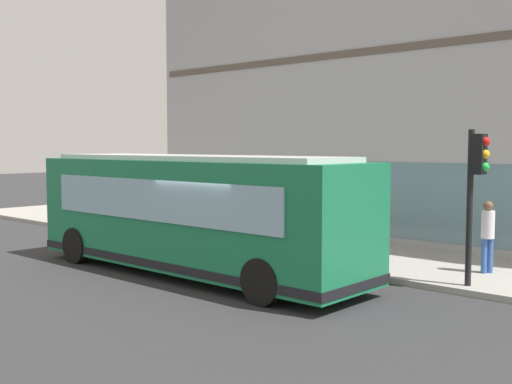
# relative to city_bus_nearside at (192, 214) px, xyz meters

# --- Properties ---
(ground) EXTENTS (120.00, 120.00, 0.00)m
(ground) POSITION_rel_city_bus_nearside_xyz_m (-0.18, -1.41, -1.55)
(ground) COLOR #2D2D30
(sidewalk_curb) EXTENTS (4.40, 40.00, 0.15)m
(sidewalk_curb) POSITION_rel_city_bus_nearside_xyz_m (4.63, -1.41, -1.48)
(sidewalk_curb) COLOR #9E9991
(sidewalk_curb) RESTS_ON ground
(building_corner) EXTENTS (9.75, 21.10, 11.54)m
(building_corner) POSITION_rel_city_bus_nearside_xyz_m (11.68, -1.41, 4.21)
(building_corner) COLOR #A8A8AD
(building_corner) RESTS_ON ground
(city_bus_nearside) EXTENTS (2.63, 10.05, 3.07)m
(city_bus_nearside) POSITION_rel_city_bus_nearside_xyz_m (0.00, 0.00, 0.00)
(city_bus_nearside) COLOR #197247
(city_bus_nearside) RESTS_ON ground
(traffic_light_near_corner) EXTENTS (0.32, 0.49, 3.53)m
(traffic_light_near_corner) POSITION_rel_city_bus_nearside_xyz_m (2.86, -6.24, 1.06)
(traffic_light_near_corner) COLOR black
(traffic_light_near_corner) RESTS_ON sidewalk_curb
(fire_hydrant) EXTENTS (0.35, 0.35, 0.74)m
(fire_hydrant) POSITION_rel_city_bus_nearside_xyz_m (3.44, -1.60, -1.04)
(fire_hydrant) COLOR red
(fire_hydrant) RESTS_ON sidewalk_curb
(pedestrian_by_light_pole) EXTENTS (0.32, 0.32, 1.80)m
(pedestrian_by_light_pole) POSITION_rel_city_bus_nearside_xyz_m (4.53, -5.87, -0.36)
(pedestrian_by_light_pole) COLOR #3359A5
(pedestrian_by_light_pole) RESTS_ON sidewalk_curb
(pedestrian_near_building_entrance) EXTENTS (0.32, 0.32, 1.66)m
(pedestrian_near_building_entrance) POSITION_rel_city_bus_nearside_xyz_m (3.08, 5.11, -0.45)
(pedestrian_near_building_entrance) COLOR #3F8C4C
(pedestrian_near_building_entrance) RESTS_ON sidewalk_curb
(newspaper_vending_box) EXTENTS (0.44, 0.42, 0.90)m
(newspaper_vending_box) POSITION_rel_city_bus_nearside_xyz_m (6.08, 0.16, -0.95)
(newspaper_vending_box) COLOR #BF3F19
(newspaper_vending_box) RESTS_ON sidewalk_curb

